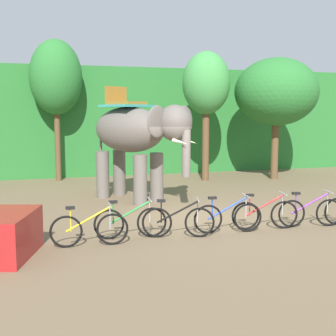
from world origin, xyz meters
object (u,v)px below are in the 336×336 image
tree_center (206,85)px  bike_red (265,214)px  tree_left (56,78)px  tree_far_right (276,92)px  bike_green (130,222)px  bike_blue (228,217)px  bike_purple (310,212)px  bike_black (178,221)px  bike_yellow (89,229)px  elephant (136,134)px

tree_center → bike_red: 9.11m
tree_center → tree_left: bearing=163.8°
tree_far_right → bike_green: (-8.09, -7.57, -3.40)m
bike_blue → bike_purple: size_ratio=1.01×
tree_left → bike_black: tree_left is taller
tree_center → bike_purple: 9.08m
bike_yellow → elephant: bearing=65.9°
bike_yellow → bike_red: size_ratio=1.01×
bike_black → bike_purple: bearing=-0.2°
bike_black → tree_left: bearing=102.0°
bike_green → bike_purple: same height
bike_green → bike_red: size_ratio=1.01×
tree_center → tree_far_right: 3.13m
bike_blue → bike_red: same height
bike_purple → bike_black: bearing=179.8°
tree_left → bike_blue: 11.28m
bike_red → tree_center: bearing=78.9°
tree_left → bike_black: size_ratio=3.58×
bike_blue → tree_left: bearing=109.0°
tree_far_right → bike_purple: size_ratio=3.11×
bike_purple → bike_yellow: bearing=-178.9°
tree_left → bike_red: (4.46, -9.94, -3.96)m
tree_left → bike_yellow: (0.06, -10.16, -3.96)m
bike_red → bike_purple: 1.25m
bike_red → bike_purple: size_ratio=1.00×
elephant → tree_center: bearing=43.1°
tree_far_right → bike_blue: bearing=-126.3°
bike_blue → bike_green: bearing=175.0°
tree_left → bike_red: tree_left is taller
tree_far_right → bike_green: bearing=-136.9°
elephant → tree_left: bearing=112.3°
elephant → bike_green: size_ratio=2.36×
bike_yellow → bike_blue: same height
tree_left → bike_green: tree_left is taller
elephant → bike_blue: size_ratio=2.37×
bike_purple → tree_center: bearing=87.5°
tree_left → bike_red: 11.59m
tree_far_right → bike_yellow: tree_far_right is taller
elephant → bike_purple: 6.11m
bike_blue → bike_purple: 2.27m
elephant → bike_blue: bearing=-75.1°
tree_center → bike_yellow: (-6.01, -8.39, -3.69)m
tree_center → bike_green: bearing=-122.0°
tree_center → bike_red: size_ratio=3.23×
bike_green → tree_center: bearing=58.0°
tree_center → tree_far_right: bearing=-8.1°
bike_blue → bike_purple: (2.27, -0.06, 0.00)m
bike_green → bike_blue: bearing=-5.0°
tree_left → elephant: size_ratio=1.48×
elephant → bike_red: size_ratio=2.38×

